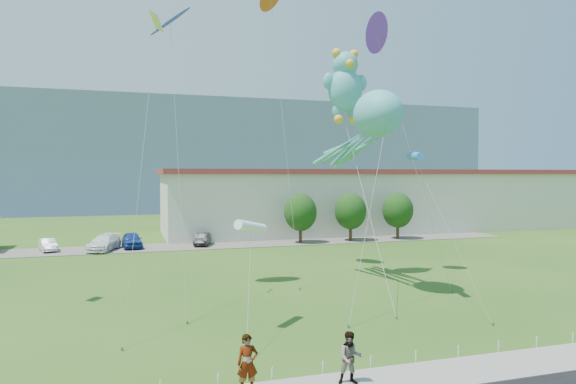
{
  "coord_description": "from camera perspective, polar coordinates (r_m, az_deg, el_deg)",
  "views": [
    {
      "loc": [
        -7.96,
        -19.23,
        7.6
      ],
      "look_at": [
        0.5,
        8.0,
        6.6
      ],
      "focal_mm": 32.0,
      "sensor_mm": 36.0,
      "label": 1
    }
  ],
  "objects": [
    {
      "name": "parking_strip",
      "position": [
        55.33,
        -8.87,
        -5.88
      ],
      "size": [
        70.0,
        6.0,
        0.06
      ],
      "primitive_type": "cube",
      "color": "#59544C",
      "rests_on": "ground"
    },
    {
      "name": "ground",
      "position": [
        22.16,
        5.16,
        -18.06
      ],
      "size": [
        160.0,
        160.0,
        0.0
      ],
      "primitive_type": "plane",
      "color": "#2B5116",
      "rests_on": "ground"
    },
    {
      "name": "hill_ridge",
      "position": [
        139.55,
        -14.01,
        3.95
      ],
      "size": [
        160.0,
        50.0,
        25.0
      ],
      "primitive_type": "cube",
      "color": "slate",
      "rests_on": "ground"
    },
    {
      "name": "pedestrian_right",
      "position": [
        19.38,
        6.98,
        -17.81
      ],
      "size": [
        1.04,
        0.89,
        1.87
      ],
      "primitive_type": "imported",
      "rotation": [
        0.0,
        0.0,
        -0.22
      ],
      "color": "gray",
      "rests_on": "sidewalk"
    },
    {
      "name": "tree_mid",
      "position": [
        58.53,
        6.97,
        -2.14
      ],
      "size": [
        3.6,
        3.6,
        5.47
      ],
      "color": "#3F2B19",
      "rests_on": "ground"
    },
    {
      "name": "small_kite_orange",
      "position": [
        42.41,
        -1.84,
        20.25
      ],
      "size": [
        1.8,
        8.07,
        22.18
      ],
      "color": "#E55619",
      "rests_on": "ground"
    },
    {
      "name": "small_kite_cyan",
      "position": [
        31.76,
        14.01,
        3.77
      ],
      "size": [
        1.19,
        7.15,
        9.12
      ],
      "color": "#3080DA",
      "rests_on": "ground"
    },
    {
      "name": "parked_car_white",
      "position": [
        54.09,
        -19.76,
        -5.32
      ],
      "size": [
        3.64,
        5.59,
        1.51
      ],
      "primitive_type": "imported",
      "rotation": [
        0.0,
        0.0,
        -0.32
      ],
      "color": "white",
      "rests_on": "parking_strip"
    },
    {
      "name": "small_kite_yellow",
      "position": [
        30.57,
        -14.83,
        14.3
      ],
      "size": [
        2.66,
        8.76,
        16.9
      ],
      "color": "yellow",
      "rests_on": "ground"
    },
    {
      "name": "parked_car_blue",
      "position": [
        55.14,
        -16.95,
        -5.13
      ],
      "size": [
        2.2,
        4.71,
        1.56
      ],
      "primitive_type": "imported",
      "rotation": [
        0.0,
        0.0,
        0.08
      ],
      "color": "navy",
      "rests_on": "parking_strip"
    },
    {
      "name": "tree_near",
      "position": [
        56.34,
        1.39,
        -2.29
      ],
      "size": [
        3.6,
        3.6,
        5.47
      ],
      "color": "#3F2B19",
      "rests_on": "ground"
    },
    {
      "name": "pedestrian_left",
      "position": [
        18.59,
        -4.52,
        -18.45
      ],
      "size": [
        0.77,
        0.54,
        2.0
      ],
      "primitive_type": "imported",
      "rotation": [
        0.0,
        0.0,
        -0.08
      ],
      "color": "gray",
      "rests_on": "sidewalk"
    },
    {
      "name": "rope_fence",
      "position": [
        20.95,
        6.59,
        -18.55
      ],
      "size": [
        26.05,
        0.05,
        0.5
      ],
      "color": "white",
      "rests_on": "ground"
    },
    {
      "name": "teddy_bear_kite",
      "position": [
        38.37,
        6.38,
        11.78
      ],
      "size": [
        3.57,
        12.09,
        16.7
      ],
      "color": "teal",
      "rests_on": "ground"
    },
    {
      "name": "parked_car_black",
      "position": [
        55.33,
        -9.48,
        -5.19
      ],
      "size": [
        2.39,
        4.11,
        1.28
      ],
      "primitive_type": "imported",
      "rotation": [
        0.0,
        0.0,
        -0.28
      ],
      "color": "black",
      "rests_on": "parking_strip"
    },
    {
      "name": "small_kite_white",
      "position": [
        25.34,
        -4.15,
        -3.96
      ],
      "size": [
        1.73,
        6.41,
        5.44
      ],
      "color": "white",
      "rests_on": "ground"
    },
    {
      "name": "small_kite_blue",
      "position": [
        35.39,
        -12.92,
        17.46
      ],
      "size": [
        1.8,
        8.85,
        18.18
      ],
      "color": "blue",
      "rests_on": "ground"
    },
    {
      "name": "octopus_kite",
      "position": [
        33.81,
        8.94,
        7.06
      ],
      "size": [
        6.09,
        13.05,
        12.83
      ],
      "color": "teal",
      "rests_on": "ground"
    },
    {
      "name": "small_kite_purple",
      "position": [
        39.8,
        9.99,
        16.42
      ],
      "size": [
        3.14,
        7.15,
        18.66
      ],
      "color": "purple",
      "rests_on": "ground"
    },
    {
      "name": "parked_car_silver",
      "position": [
        55.72,
        -25.12,
        -5.33
      ],
      "size": [
        2.24,
        3.92,
        1.22
      ],
      "primitive_type": "imported",
      "rotation": [
        0.0,
        0.0,
        0.27
      ],
      "color": "silver",
      "rests_on": "parking_strip"
    },
    {
      "name": "warehouse",
      "position": [
        71.86,
        10.97,
        -0.81
      ],
      "size": [
        61.0,
        15.0,
        8.2
      ],
      "color": "beige",
      "rests_on": "ground"
    },
    {
      "name": "tree_far",
      "position": [
        61.23,
        12.1,
        -1.99
      ],
      "size": [
        3.6,
        3.6,
        5.47
      ],
      "color": "#3F2B19",
      "rests_on": "ground"
    }
  ]
}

